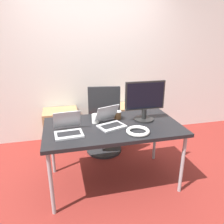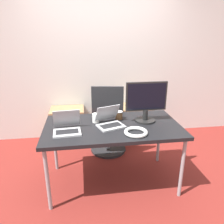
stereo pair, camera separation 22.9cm
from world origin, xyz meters
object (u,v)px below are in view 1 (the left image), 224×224
object	(u,v)px
laptop_left	(68,129)
coffee_cup_brown	(118,115)
coffee_cup_white	(95,119)
office_chair	(104,128)
monitor	(145,101)
cabinet_left	(61,127)
cabinet_right	(128,121)
laptop_right	(110,122)
cable_coil	(138,131)

from	to	relation	value
laptop_left	coffee_cup_brown	distance (m)	0.69
laptop_left	coffee_cup_white	xyz separation A→B (m)	(0.33, 0.22, 0.01)
office_chair	coffee_cup_white	xyz separation A→B (m)	(-0.22, -0.60, 0.40)
monitor	coffee_cup_white	distance (m)	0.63
cabinet_left	cabinet_right	size ratio (longest dim) A/B	1.00
laptop_right	coffee_cup_brown	world-z (taller)	laptop_right
office_chair	laptop_right	distance (m)	0.82
office_chair	monitor	world-z (taller)	monitor
cable_coil	laptop_right	bearing A→B (deg)	132.76
cabinet_right	laptop_left	size ratio (longest dim) A/B	1.89
laptop_right	coffee_cup_white	world-z (taller)	laptop_right
cable_coil	coffee_cup_brown	bearing A→B (deg)	102.90
coffee_cup_brown	office_chair	bearing A→B (deg)	97.73
coffee_cup_brown	monitor	bearing A→B (deg)	-21.37
cabinet_left	laptop_right	distance (m)	1.42
office_chair	monitor	xyz separation A→B (m)	(0.38, -0.65, 0.59)
laptop_right	coffee_cup_white	bearing A→B (deg)	141.72
monitor	cable_coil	distance (m)	0.45
laptop_right	cable_coil	bearing A→B (deg)	-47.24
cabinet_left	laptop_right	bearing A→B (deg)	-64.67
office_chair	laptop_right	bearing A→B (deg)	-95.62
coffee_cup_white	laptop_right	bearing A→B (deg)	-38.28
cabinet_left	laptop_right	world-z (taller)	laptop_right
coffee_cup_brown	cabinet_right	bearing A→B (deg)	65.04
coffee_cup_white	cable_coil	bearing A→B (deg)	-44.12
laptop_right	cable_coil	world-z (taller)	laptop_right
office_chair	monitor	bearing A→B (deg)	-59.94
coffee_cup_white	cable_coil	distance (m)	0.56
office_chair	coffee_cup_brown	xyz separation A→B (m)	(0.07, -0.53, 0.39)
laptop_left	cable_coil	bearing A→B (deg)	-12.86
office_chair	cabinet_left	world-z (taller)	office_chair
cabinet_left	laptop_left	world-z (taller)	laptop_left
coffee_cup_white	coffee_cup_brown	distance (m)	0.30
coffee_cup_brown	cable_coil	bearing A→B (deg)	-77.10
office_chair	cable_coil	xyz separation A→B (m)	(0.18, -0.99, 0.36)
monitor	coffee_cup_brown	world-z (taller)	monitor
cabinet_right	monitor	world-z (taller)	monitor
office_chair	laptop_left	xyz separation A→B (m)	(-0.55, -0.82, 0.39)
cable_coil	coffee_cup_white	bearing A→B (deg)	135.88
office_chair	coffee_cup_white	distance (m)	0.75
laptop_right	cable_coil	xyz separation A→B (m)	(0.25, -0.27, -0.03)
laptop_left	office_chair	bearing A→B (deg)	55.93
monitor	coffee_cup_brown	xyz separation A→B (m)	(-0.30, 0.12, -0.20)
office_chair	cabinet_right	bearing A→B (deg)	41.17
cabinet_right	laptop_right	bearing A→B (deg)	-117.12
laptop_left	coffee_cup_brown	xyz separation A→B (m)	(0.63, 0.29, 0.00)
coffee_cup_brown	cable_coil	xyz separation A→B (m)	(0.10, -0.45, -0.03)
cabinet_left	coffee_cup_white	world-z (taller)	coffee_cup_white
laptop_left	coffee_cup_brown	size ratio (longest dim) A/B	3.23
laptop_left	coffee_cup_white	world-z (taller)	laptop_left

